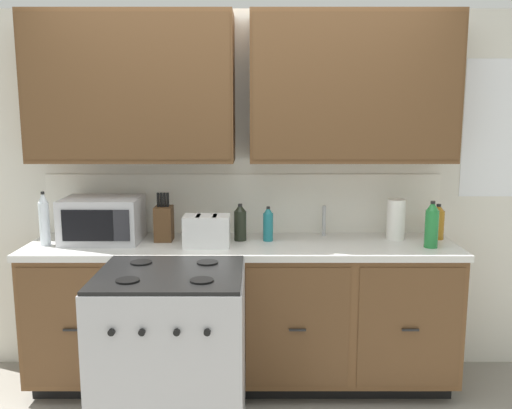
{
  "coord_description": "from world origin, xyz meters",
  "views": [
    {
      "loc": [
        0.09,
        -3.07,
        1.76
      ],
      "look_at": [
        0.1,
        0.27,
        1.19
      ],
      "focal_mm": 38.75,
      "sensor_mm": 36.0,
      "label": 1
    }
  ],
  "objects": [
    {
      "name": "bottle_clear",
      "position": [
        -1.21,
        0.24,
        1.1
      ],
      "size": [
        0.06,
        0.06,
        0.33
      ],
      "color": "silver",
      "rests_on": "counter_run"
    },
    {
      "name": "sink_faucet",
      "position": [
        0.54,
        0.51,
        1.04
      ],
      "size": [
        0.02,
        0.02,
        0.2
      ],
      "primitive_type": "cylinder",
      "color": "#B2B5BA",
      "rests_on": "counter_run"
    },
    {
      "name": "ground_plane",
      "position": [
        0.0,
        0.0,
        0.0
      ],
      "size": [
        8.0,
        8.0,
        0.0
      ],
      "primitive_type": "plane",
      "color": "gray"
    },
    {
      "name": "toaster",
      "position": [
        -0.21,
        0.22,
        1.03
      ],
      "size": [
        0.28,
        0.18,
        0.19
      ],
      "color": "white",
      "rests_on": "counter_run"
    },
    {
      "name": "counter_run",
      "position": [
        0.0,
        0.3,
        0.48
      ],
      "size": [
        2.67,
        0.64,
        0.94
      ],
      "color": "black",
      "rests_on": "ground_plane"
    },
    {
      "name": "bottle_green",
      "position": [
        1.15,
        0.19,
        1.08
      ],
      "size": [
        0.08,
        0.08,
        0.29
      ],
      "color": "#237A38",
      "rests_on": "counter_run"
    },
    {
      "name": "paper_towel_roll",
      "position": [
        0.98,
        0.4,
        1.07
      ],
      "size": [
        0.12,
        0.12,
        0.26
      ],
      "primitive_type": "cylinder",
      "color": "white",
      "rests_on": "counter_run"
    },
    {
      "name": "bottle_amber",
      "position": [
        1.26,
        0.41,
        1.05
      ],
      "size": [
        0.08,
        0.08,
        0.23
      ],
      "color": "#9E6619",
      "rests_on": "counter_run"
    },
    {
      "name": "bottle_dark",
      "position": [
        -0.01,
        0.37,
        1.06
      ],
      "size": [
        0.08,
        0.08,
        0.24
      ],
      "color": "black",
      "rests_on": "counter_run"
    },
    {
      "name": "stove_range",
      "position": [
        -0.36,
        -0.33,
        0.47
      ],
      "size": [
        0.76,
        0.68,
        0.95
      ],
      "color": "#B7B7BC",
      "rests_on": "ground_plane"
    },
    {
      "name": "knife_block",
      "position": [
        -0.5,
        0.37,
        1.05
      ],
      "size": [
        0.11,
        0.14,
        0.31
      ],
      "color": "#52361E",
      "rests_on": "counter_run"
    },
    {
      "name": "microwave",
      "position": [
        -0.88,
        0.35,
        1.08
      ],
      "size": [
        0.48,
        0.37,
        0.28
      ],
      "color": "#B7B7BC",
      "rests_on": "counter_run"
    },
    {
      "name": "wall_unit",
      "position": [
        0.0,
        0.5,
        1.64
      ],
      "size": [
        3.84,
        0.4,
        2.4
      ],
      "color": "silver",
      "rests_on": "ground_plane"
    },
    {
      "name": "bottle_teal",
      "position": [
        0.16,
        0.36,
        1.05
      ],
      "size": [
        0.06,
        0.06,
        0.22
      ],
      "color": "#1E707A",
      "rests_on": "counter_run"
    }
  ]
}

